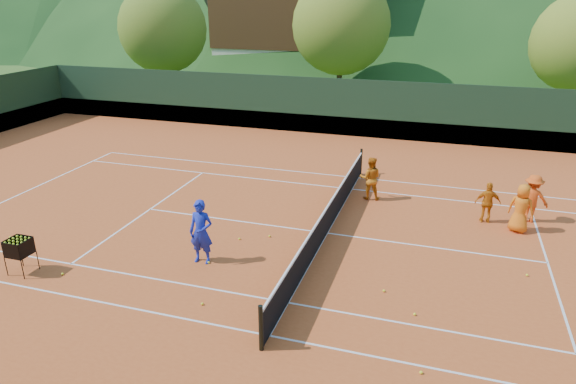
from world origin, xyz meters
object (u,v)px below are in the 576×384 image
(student_a, at_px, (370,178))
(student_d, at_px, (532,198))
(ball_hopper, at_px, (19,248))
(chalet_mid, at_px, (493,21))
(student_b, at_px, (488,203))
(tennis_net, at_px, (327,219))
(student_c, at_px, (521,208))
(chalet_left, at_px, (297,12))
(coach, at_px, (201,232))

(student_a, xyz_separation_m, student_d, (5.39, -0.39, 0.01))
(ball_hopper, xyz_separation_m, chalet_mid, (13.31, 38.88, 4.22))
(chalet_mid, bearing_deg, ball_hopper, -108.90)
(student_a, height_order, ball_hopper, student_a)
(student_a, height_order, chalet_mid, chalet_mid)
(student_a, xyz_separation_m, ball_hopper, (-8.11, -8.22, -0.05))
(ball_hopper, relative_size, chalet_mid, 0.08)
(student_b, bearing_deg, tennis_net, 20.99)
(student_d, distance_m, chalet_mid, 31.33)
(student_d, bearing_deg, chalet_mid, -90.41)
(student_c, relative_size, chalet_left, 0.12)
(coach, relative_size, chalet_mid, 0.15)
(coach, bearing_deg, chalet_mid, 73.32)
(student_a, xyz_separation_m, chalet_left, (-10.80, 26.66, 4.83))
(student_d, height_order, tennis_net, student_d)
(ball_hopper, bearing_deg, tennis_net, 33.74)
(coach, relative_size, student_c, 1.17)
(coach, xyz_separation_m, student_d, (9.11, 5.82, -0.12))
(student_c, bearing_deg, student_d, -93.34)
(tennis_net, relative_size, chalet_left, 0.87)
(tennis_net, height_order, ball_hopper, tennis_net)
(student_a, distance_m, chalet_left, 29.17)
(student_a, distance_m, chalet_mid, 31.38)
(student_d, bearing_deg, student_c, 65.64)
(coach, xyz_separation_m, tennis_net, (2.92, 2.86, -0.43))
(student_a, xyz_separation_m, student_b, (4.02, -0.91, -0.10))
(student_b, distance_m, ball_hopper, 14.16)
(student_b, relative_size, chalet_left, 0.10)
(chalet_mid, bearing_deg, student_c, -90.42)
(student_c, xyz_separation_m, student_d, (0.43, 0.97, 0.01))
(student_b, xyz_separation_m, student_d, (1.37, 0.52, 0.12))
(coach, distance_m, student_d, 10.81)
(tennis_net, height_order, chalet_mid, chalet_mid)
(student_b, height_order, chalet_left, chalet_left)
(student_a, height_order, tennis_net, student_a)
(student_b, xyz_separation_m, chalet_mid, (1.18, 31.57, 4.28))
(coach, xyz_separation_m, student_b, (7.74, 5.29, -0.24))
(student_d, bearing_deg, ball_hopper, 29.37)
(student_b, distance_m, student_c, 1.05)
(student_a, bearing_deg, chalet_mid, -108.34)
(chalet_left, bearing_deg, student_b, -61.75)
(tennis_net, xyz_separation_m, ball_hopper, (-7.31, -4.89, 0.25))
(chalet_left, bearing_deg, student_d, -59.10)
(student_d, bearing_deg, student_b, 20.13)
(coach, height_order, chalet_mid, chalet_mid)
(student_b, xyz_separation_m, ball_hopper, (-12.13, -7.31, 0.05))
(student_d, height_order, chalet_mid, chalet_mid)
(chalet_mid, bearing_deg, tennis_net, -100.01)
(tennis_net, distance_m, chalet_left, 32.04)
(student_c, xyz_separation_m, ball_hopper, (-13.08, -6.86, -0.05))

